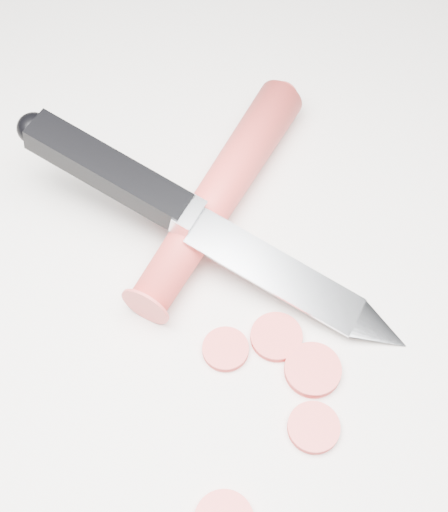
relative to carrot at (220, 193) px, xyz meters
name	(u,v)px	position (x,y,z in m)	size (l,w,h in m)	color
ground	(207,343)	(-0.05, -0.10, -0.02)	(2.40, 2.40, 0.00)	silver
carrot	(220,193)	(0.00, 0.00, 0.00)	(0.03, 0.03, 0.21)	red
carrot_slice_0	(226,349)	(-0.05, -0.11, -0.02)	(0.03, 0.03, 0.01)	#E3423F
carrot_slice_1	(276,337)	(-0.01, -0.11, -0.02)	(0.03, 0.03, 0.01)	#E3423F
carrot_slice_2	(314,428)	(-0.02, -0.18, -0.01)	(0.03, 0.03, 0.01)	#E3423F
carrot_slice_4	(313,370)	(0.00, -0.14, -0.01)	(0.04, 0.04, 0.01)	#E3423F
kitchen_knife	(210,226)	(-0.02, -0.03, 0.02)	(0.21, 0.26, 0.07)	silver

